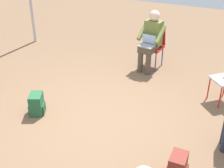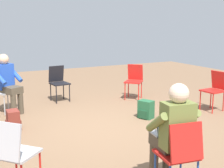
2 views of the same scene
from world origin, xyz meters
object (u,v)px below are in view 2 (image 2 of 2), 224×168
chair_southwest (3,89)px  person_in_blue (8,80)px  chair_west (58,81)px  chair_north (215,88)px  backpack_near_laptop_user (146,110)px  chair_northwest (134,79)px  backpack_by_empty_chair (13,122)px  chair_east (180,152)px  chair_southeast (13,151)px  person_with_laptop (173,130)px

chair_southwest → person_in_blue: (0.15, 0.08, 0.20)m
chair_west → chair_north: bearing=133.0°
person_in_blue → backpack_near_laptop_user: (1.65, 2.34, -0.54)m
chair_northwest → backpack_by_empty_chair: chair_northwest is taller
chair_east → person_in_blue: (-4.17, -1.10, 0.20)m
chair_west → chair_northwest: (0.64, 1.75, 0.00)m
chair_southeast → person_with_laptop: (0.70, 1.62, 0.20)m
backpack_near_laptop_user → chair_east: bearing=-26.3°
chair_west → chair_north: (2.37, 2.73, 0.00)m
chair_northwest → chair_southwest: bearing=39.8°
chair_east → chair_southeast: bearing=160.0°
backpack_by_empty_chair → chair_southwest: bearing=177.8°
chair_southeast → chair_northwest: same height
chair_southwest → backpack_near_laptop_user: (1.80, 2.42, -0.34)m
chair_northwest → person_in_blue: (-0.11, -3.01, 0.20)m
chair_northwest → chair_north: bearing=164.1°
chair_east → chair_southwest: (-4.32, -1.18, 0.00)m
chair_east → backpack_by_empty_chair: size_ratio=2.36×
chair_west → chair_southwest: 1.39m
chair_northwest → chair_east: bearing=109.4°
chair_southeast → person_with_laptop: person_with_laptop is taller
chair_southeast → chair_southwest: size_ratio=1.00×
chair_southwest → person_in_blue: bearing=90.0°
backpack_near_laptop_user → chair_southwest: bearing=-126.6°
person_with_laptop → person_in_blue: (-4.00, -1.12, 0.00)m
chair_north → backpack_near_laptop_user: chair_north is taller
chair_west → chair_north: 3.61m
person_with_laptop → chair_north: bearing=45.6°
chair_east → backpack_by_empty_chair: bearing=120.7°
chair_southwest → person_with_laptop: size_ratio=0.69×
chair_southeast → backpack_near_laptop_user: chair_southeast is taller
chair_north → chair_west: bearing=44.3°
chair_north → person_with_laptop: person_with_laptop is taller
chair_southeast → backpack_near_laptop_user: 3.30m
chair_east → chair_west: same height
person_with_laptop → chair_southwest: bearing=114.7°
chair_north → person_in_blue: (-1.84, -3.99, 0.20)m
chair_east → chair_north: 3.71m
chair_north → backpack_by_empty_chair: (-0.68, -4.11, -0.34)m
person_in_blue → chair_southwest: bearing=-90.0°
chair_east → person_in_blue: size_ratio=0.69×
person_with_laptop → backpack_near_laptop_user: (-2.35, 1.22, -0.53)m
chair_east → chair_north: (-2.33, 2.89, 0.00)m
person_in_blue → backpack_near_laptop_user: 2.92m
chair_west → person_with_laptop: bearing=82.2°
chair_southeast → backpack_near_laptop_user: size_ratio=2.36×
backpack_by_empty_chair → chair_north: bearing=80.6°
person_in_blue → chair_northwest: bearing=150.2°
chair_east → backpack_by_empty_chair: 3.27m
chair_west → backpack_by_empty_chair: size_ratio=2.36×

